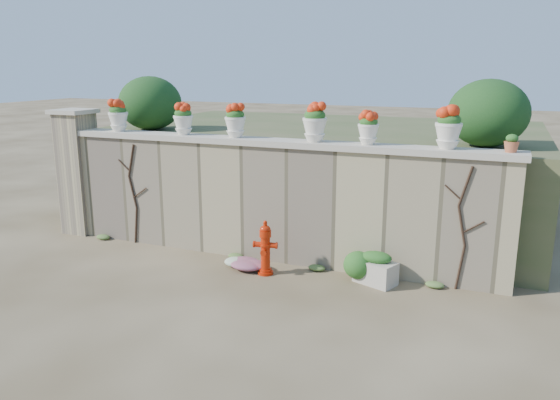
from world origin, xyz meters
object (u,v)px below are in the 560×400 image
at_px(fire_hydrant, 265,248).
at_px(planter_box, 376,269).
at_px(terracotta_pot, 512,144).
at_px(urn_pot_0, 118,116).

distance_m(fire_hydrant, planter_box, 1.78).
bearing_deg(planter_box, terracotta_pot, 35.85).
height_order(fire_hydrant, terracotta_pot, terracotta_pot).
bearing_deg(fire_hydrant, urn_pot_0, 156.49).
xyz_separation_m(planter_box, urn_pot_0, (-5.09, 0.46, 2.14)).
height_order(fire_hydrant, urn_pot_0, urn_pot_0).
bearing_deg(fire_hydrant, terracotta_pot, 1.41).
bearing_deg(fire_hydrant, planter_box, -1.24).
bearing_deg(urn_pot_0, fire_hydrant, -12.73).
bearing_deg(terracotta_pot, fire_hydrant, -167.81).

